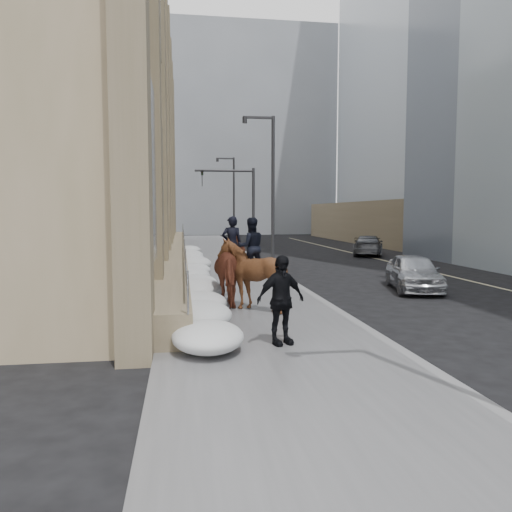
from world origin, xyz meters
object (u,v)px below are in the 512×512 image
Objects in this scene: pedestrian at (281,300)px; car_silver at (414,272)px; mounted_horse_right at (251,271)px; car_grey at (368,245)px; mounted_horse_left at (233,268)px.

car_silver is at bearing 28.45° from pedestrian.
car_grey is (10.79, 18.63, -0.57)m from mounted_horse_right.
mounted_horse_left reaches higher than pedestrian.
mounted_horse_left is 4.89m from pedestrian.
car_grey is (11.23, 17.69, -0.56)m from mounted_horse_left.
car_grey is at bearing 88.86° from car_silver.
car_silver is at bearing -159.10° from mounted_horse_right.
car_silver is 15.71m from car_grey.
car_silver reaches higher than car_grey.
car_grey is (4.04, 15.18, -0.01)m from car_silver.
mounted_horse_right reaches higher than car_silver.
mounted_horse_left is 0.57× the size of car_grey.
mounted_horse_right is at bearing 112.21° from mounted_horse_left.
mounted_horse_right is 21.54m from car_grey.
mounted_horse_left is 1.41× the size of pedestrian.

